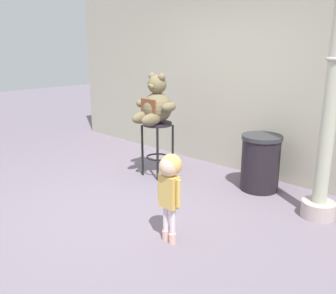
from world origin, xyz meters
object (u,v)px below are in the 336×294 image
Objects in this scene: bar_stool_with_teddy at (157,138)px; teddy_bear at (155,105)px; child_walking at (170,179)px; trash_bin at (260,162)px; lamppost at (330,112)px.

bar_stool_with_teddy is 1.15× the size of teddy_bear.
child_walking is at bearing -40.49° from teddy_bear.
child_walking is 1.78m from trash_bin.
teddy_bear reaches higher than child_walking.
teddy_bear is 0.94× the size of trash_bin.
bar_stool_with_teddy is 2.31m from lamppost.
teddy_bear is 1.87m from child_walking.
child_walking reaches higher than trash_bin.
trash_bin is at bearing -11.44° from child_walking.
bar_stool_with_teddy is at bearing 90.00° from teddy_bear.
trash_bin is 1.22m from lamppost.
bar_stool_with_teddy is 0.47m from teddy_bear.
lamppost is at bearing 7.73° from teddy_bear.
teddy_bear is at bearing 36.18° from child_walking.
lamppost is (2.21, 0.27, 0.60)m from bar_stool_with_teddy.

